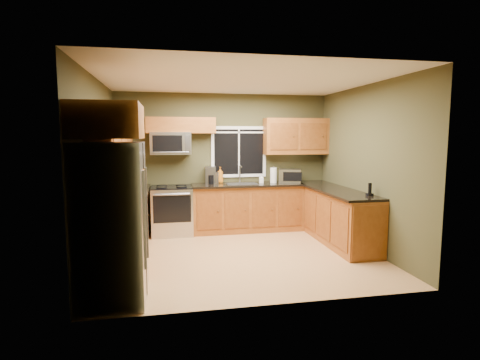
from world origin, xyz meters
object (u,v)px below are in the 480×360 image
object	(u,v)px
microwave	(171,143)
soap_bottle_b	(261,179)
kettle	(215,177)
soap_bottle_a	(220,175)
range	(172,210)
coffee_maker	(211,176)
paper_towel_roll	(273,175)
refrigerator	(112,222)
cordless_phone	(370,192)
toaster_oven	(290,176)

from	to	relation	value
microwave	soap_bottle_b	distance (m)	1.89
kettle	soap_bottle_a	bearing A→B (deg)	24.72
range	soap_bottle_a	size ratio (longest dim) A/B	2.95
range	coffee_maker	xyz separation A→B (m)	(0.76, 0.17, 0.63)
soap_bottle_a	soap_bottle_b	distance (m)	0.82
paper_towel_roll	soap_bottle_a	bearing A→B (deg)	169.50
range	soap_bottle_b	xyz separation A→B (m)	(1.75, 0.03, 0.56)
range	microwave	world-z (taller)	microwave
coffee_maker	kettle	xyz separation A→B (m)	(0.09, 0.01, -0.03)
microwave	refrigerator	bearing A→B (deg)	-103.34
microwave	soap_bottle_b	world-z (taller)	microwave
soap_bottle_a	soap_bottle_b	bearing A→B (deg)	-14.16
soap_bottle_a	cordless_phone	world-z (taller)	soap_bottle_a
refrigerator	soap_bottle_a	size ratio (longest dim) A/B	5.67
refrigerator	soap_bottle_a	world-z (taller)	refrigerator
refrigerator	microwave	bearing A→B (deg)	76.66
paper_towel_roll	soap_bottle_a	xyz separation A→B (m)	(-1.04, 0.19, 0.01)
refrigerator	toaster_oven	bearing A→B (deg)	42.89
kettle	soap_bottle_b	world-z (taller)	kettle
soap_bottle_b	cordless_phone	world-z (taller)	cordless_phone
kettle	microwave	bearing A→B (deg)	-177.01
soap_bottle_b	paper_towel_roll	bearing A→B (deg)	1.61
refrigerator	toaster_oven	size ratio (longest dim) A/B	3.55
range	soap_bottle_b	bearing A→B (deg)	1.00
paper_towel_roll	cordless_phone	distance (m)	2.12
paper_towel_roll	toaster_oven	bearing A→B (deg)	1.44
coffee_maker	soap_bottle_a	distance (m)	0.21
refrigerator	kettle	distance (m)	3.33
toaster_oven	cordless_phone	world-z (taller)	toaster_oven
coffee_maker	soap_bottle_b	xyz separation A→B (m)	(0.99, -0.14, -0.07)
range	cordless_phone	xyz separation A→B (m)	(3.03, -1.82, 0.53)
refrigerator	range	size ratio (longest dim) A/B	1.92
toaster_oven	paper_towel_roll	distance (m)	0.34
range	cordless_phone	distance (m)	3.57
microwave	soap_bottle_a	xyz separation A→B (m)	(0.96, 0.09, -0.63)
toaster_oven	coffee_maker	size ratio (longest dim) A/B	1.53
coffee_maker	cordless_phone	xyz separation A→B (m)	(2.27, -1.98, -0.09)
soap_bottle_a	paper_towel_roll	bearing A→B (deg)	-10.50
toaster_oven	microwave	bearing A→B (deg)	177.80
refrigerator	cordless_phone	xyz separation A→B (m)	(3.72, 0.95, 0.10)
range	paper_towel_roll	distance (m)	2.09
range	paper_towel_roll	world-z (taller)	paper_towel_roll
soap_bottle_b	cordless_phone	bearing A→B (deg)	-55.26
refrigerator	paper_towel_roll	distance (m)	3.89
toaster_oven	kettle	bearing A→B (deg)	174.86
soap_bottle_a	range	bearing A→B (deg)	-166.47
soap_bottle_a	soap_bottle_b	size ratio (longest dim) A/B	1.79
microwave	cordless_phone	size ratio (longest dim) A/B	3.77
cordless_phone	range	bearing A→B (deg)	149.07
range	kettle	bearing A→B (deg)	12.00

